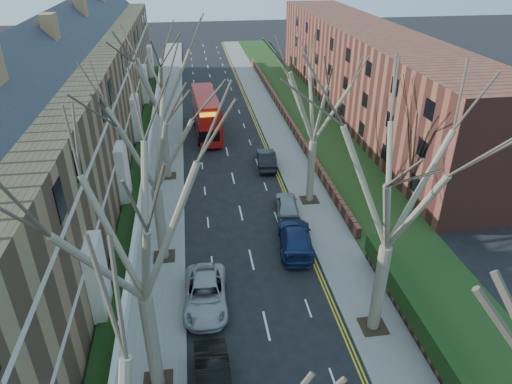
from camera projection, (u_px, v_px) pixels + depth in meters
name	position (u px, v px, depth m)	size (l,w,h in m)	color
pavement_left	(168.00, 132.00, 50.18)	(3.00, 102.00, 0.12)	slate
pavement_right	(275.00, 127.00, 51.71)	(3.00, 102.00, 0.12)	slate
terrace_left	(71.00, 111.00, 39.64)	(9.70, 78.00, 13.60)	#8E6A48
flats_right	(364.00, 71.00, 54.28)	(13.97, 54.00, 10.00)	brown
front_wall_left	(147.00, 159.00, 42.76)	(0.30, 78.00, 1.00)	white
grass_verge_right	(313.00, 124.00, 52.24)	(6.00, 102.00, 0.06)	#213E16
tree_left_mid	(132.00, 213.00, 17.03)	(10.50, 10.50, 14.71)	#766954
tree_left_far	(149.00, 127.00, 25.85)	(10.15, 10.15, 14.22)	#766954
tree_left_dist	(157.00, 70.00, 36.11)	(10.50, 10.50, 14.71)	#766954
tree_right_mid	(399.00, 170.00, 20.22)	(10.50, 10.50, 14.71)	#766954
tree_right_far	(316.00, 89.00, 32.51)	(10.15, 10.15, 14.22)	#766954
double_decker_bus	(206.00, 115.00, 49.02)	(2.99, 10.24, 4.27)	#A5110B
car_left_mid	(214.00, 380.00, 20.97)	(1.58, 4.54, 1.50)	black
car_left_far	(206.00, 294.00, 26.10)	(2.44, 5.30, 1.47)	#A6A7AC
car_right_near	(295.00, 238.00, 30.95)	(2.21, 5.44, 1.58)	navy
car_right_mid	(287.00, 205.00, 35.09)	(1.65, 4.11, 1.40)	#94989C
car_right_far	(266.00, 159.00, 42.33)	(1.62, 4.64, 1.53)	black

